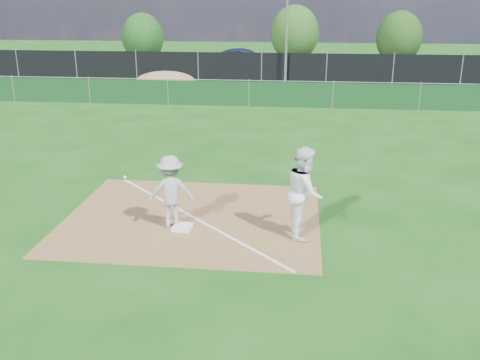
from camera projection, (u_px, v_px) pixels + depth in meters
name	position (u px, v px, depth m)	size (l,w,h in m)	color
ground	(237.00, 130.00, 21.25)	(90.00, 90.00, 0.00)	#144D10
infield_dirt	(193.00, 217.00, 12.79)	(6.00, 5.00, 0.02)	olive
foul_line	(193.00, 217.00, 12.78)	(0.08, 7.00, 0.01)	white
green_fence	(249.00, 94.00, 25.76)	(44.00, 0.05, 1.20)	#0E3516
dirt_mound	(165.00, 82.00, 29.59)	(3.38, 2.60, 1.17)	#957148
black_fence	(261.00, 67.00, 33.19)	(46.00, 0.04, 1.80)	black
parking_lot	(267.00, 72.00, 38.18)	(46.00, 9.00, 0.01)	black
light_pole	(287.00, 16.00, 31.75)	(0.16, 0.16, 8.00)	slate
first_base	(183.00, 227.00, 12.11)	(0.42, 0.42, 0.09)	white
play_at_first	(171.00, 192.00, 12.02)	(1.75, 0.89, 1.68)	#B1B1B3
runner	(305.00, 192.00, 11.55)	(0.98, 0.77, 2.02)	white
car_left	(169.00, 61.00, 38.51)	(1.59, 3.94, 1.34)	#A2A5A9
car_mid	(244.00, 61.00, 37.04)	(1.73, 4.96, 1.63)	black
car_right	(358.00, 64.00, 37.02)	(1.78, 4.39, 1.27)	black
tree_left	(143.00, 37.00, 42.60)	(3.31, 3.31, 3.93)	#382316
tree_mid	(295.00, 33.00, 42.36)	(3.82, 3.82, 4.54)	#382316
tree_right	(399.00, 37.00, 41.08)	(3.48, 3.48, 4.12)	#382316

